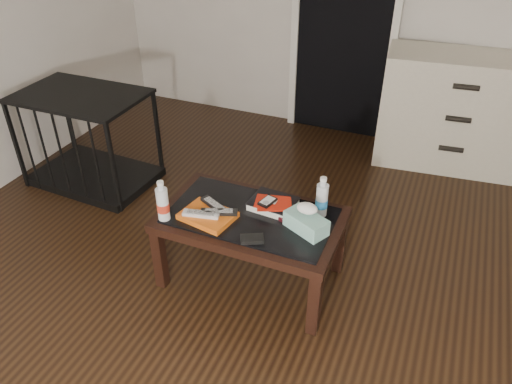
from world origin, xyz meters
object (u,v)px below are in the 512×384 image
dresser (459,112)px  water_bottle_left (162,200)px  coffee_table (251,224)px  pet_crate (91,153)px  textbook (273,204)px  tissue_box (306,223)px  water_bottle_right (322,196)px

dresser → water_bottle_left: (-1.40, -2.11, 0.13)m
coffee_table → dresser: (0.97, 1.89, 0.05)m
pet_crate → textbook: pet_crate is taller
textbook → water_bottle_left: 0.61m
coffee_table → dresser: 2.13m
tissue_box → textbook: bearing=178.2°
dresser → tissue_box: (-0.65, -1.91, 0.06)m
pet_crate → textbook: bearing=-11.7°
pet_crate → tissue_box: (1.88, -0.56, 0.28)m
coffee_table → water_bottle_right: (0.35, 0.15, 0.18)m
pet_crate → water_bottle_left: 1.41m
water_bottle_left → tissue_box: size_ratio=1.03×
water_bottle_left → coffee_table: bearing=26.5°
textbook → coffee_table: bearing=-122.1°
coffee_table → pet_crate: pet_crate is taller
water_bottle_right → pet_crate: bearing=168.3°
dresser → water_bottle_right: size_ratio=5.22×
tissue_box → pet_crate: bearing=-170.0°
textbook → tissue_box: tissue_box is taller
pet_crate → dresser: bearing=31.1°
water_bottle_left → tissue_box: (0.74, 0.20, -0.07)m
dresser → tissue_box: bearing=-114.5°
dresser → pet_crate: 2.87m
water_bottle_right → tissue_box: (-0.03, -0.17, -0.07)m
textbook → dresser: bearing=68.4°
dresser → tissue_box: 2.02m
water_bottle_left → dresser: bearing=56.5°
pet_crate → water_bottle_left: (1.13, -0.76, 0.35)m
textbook → pet_crate: bearing=170.0°
water_bottle_right → tissue_box: size_ratio=1.03×
water_bottle_right → tissue_box: water_bottle_right is taller
pet_crate → water_bottle_left: pet_crate is taller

